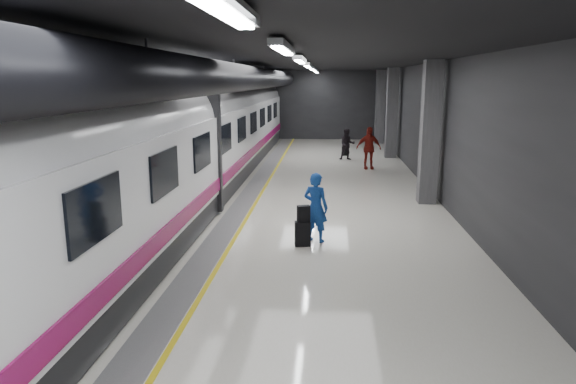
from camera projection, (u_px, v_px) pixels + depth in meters
name	position (u px, v px, depth m)	size (l,w,h in m)	color
ground	(281.00, 215.00, 15.05)	(40.00, 40.00, 0.00)	silver
platform_hall	(274.00, 92.00, 15.24)	(10.02, 40.02, 4.51)	black
train	(169.00, 144.00, 14.85)	(3.05, 38.00, 4.05)	black
traveler_main	(316.00, 207.00, 12.47)	(0.63, 0.41, 1.72)	#1849B5
suitcase_main	(302.00, 234.00, 12.25)	(0.36, 0.23, 0.59)	black
shoulder_bag	(304.00, 214.00, 12.15)	(0.30, 0.16, 0.39)	black
traveler_far_a	(347.00, 144.00, 25.40)	(0.75, 0.59, 1.55)	black
traveler_far_b	(369.00, 148.00, 22.74)	(1.10, 0.46, 1.87)	maroon
suitcase_far	(345.00, 151.00, 26.94)	(0.32, 0.21, 0.47)	black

